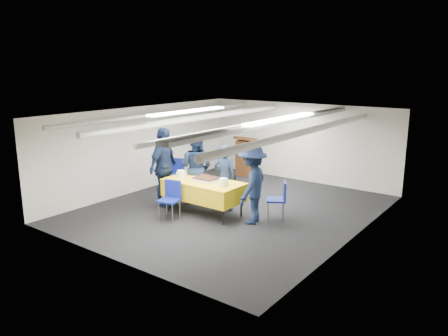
% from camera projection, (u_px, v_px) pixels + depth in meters
% --- Properties ---
extents(ground, '(7.00, 7.00, 0.00)m').
position_uv_depth(ground, '(231.00, 209.00, 10.46)').
color(ground, black).
rests_on(ground, ground).
extents(room_shell, '(6.00, 7.00, 2.30)m').
position_uv_depth(room_shell, '(244.00, 133.00, 10.31)').
color(room_shell, silver).
rests_on(room_shell, ground).
extents(serving_table, '(1.89, 0.93, 0.77)m').
position_uv_depth(serving_table, '(204.00, 190.00, 10.09)').
color(serving_table, black).
rests_on(serving_table, ground).
extents(sheet_cake, '(0.55, 0.43, 0.10)m').
position_uv_depth(sheet_cake, '(206.00, 179.00, 10.03)').
color(sheet_cake, white).
rests_on(sheet_cake, serving_table).
extents(plate_stack_left, '(0.23, 0.23, 0.17)m').
position_uv_depth(plate_stack_left, '(181.00, 174.00, 10.36)').
color(plate_stack_left, white).
rests_on(plate_stack_left, serving_table).
extents(plate_stack_right, '(0.22, 0.22, 0.17)m').
position_uv_depth(plate_stack_right, '(223.00, 182.00, 9.62)').
color(plate_stack_right, white).
rests_on(plate_stack_right, serving_table).
extents(podium, '(0.62, 0.53, 1.25)m').
position_uv_depth(podium, '(247.00, 156.00, 13.63)').
color(podium, brown).
rests_on(podium, ground).
extents(chair_near, '(0.51, 0.51, 0.87)m').
position_uv_depth(chair_near, '(171.00, 196.00, 9.72)').
color(chair_near, gray).
rests_on(chair_near, ground).
extents(chair_right, '(0.58, 0.58, 0.87)m').
position_uv_depth(chair_right, '(280.00, 196.00, 9.69)').
color(chair_right, gray).
rests_on(chair_right, ground).
extents(chair_left, '(0.55, 0.55, 0.87)m').
position_uv_depth(chair_left, '(176.00, 171.00, 12.03)').
color(chair_left, gray).
rests_on(chair_left, ground).
extents(sailor_a, '(0.64, 0.49, 1.57)m').
position_uv_depth(sailor_a, '(225.00, 178.00, 10.29)').
color(sailor_a, black).
rests_on(sailor_a, ground).
extents(sailor_b, '(0.99, 0.84, 1.79)m').
position_uv_depth(sailor_b, '(196.00, 168.00, 10.82)').
color(sailor_b, black).
rests_on(sailor_b, ground).
extents(sailor_c, '(0.74, 1.21, 1.93)m').
position_uv_depth(sailor_c, '(164.00, 167.00, 10.56)').
color(sailor_c, black).
rests_on(sailor_c, ground).
extents(sailor_d, '(0.90, 1.25, 1.73)m').
position_uv_depth(sailor_d, '(252.00, 184.00, 9.39)').
color(sailor_d, black).
rests_on(sailor_d, ground).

